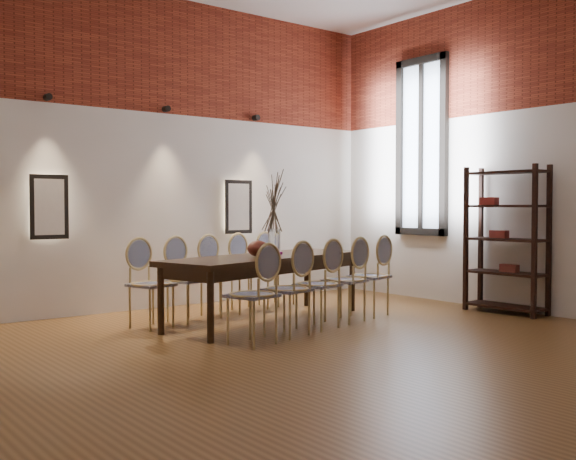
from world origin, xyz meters
TOP-DOWN VIEW (x-y plane):
  - floor at (0.00, 0.00)m, footprint 7.00×7.00m
  - wall_back at (0.00, 3.55)m, footprint 7.00×0.10m
  - wall_right at (3.55, 0.00)m, footprint 0.10×7.00m
  - brick_band_back at (0.00, 3.48)m, footprint 7.00×0.02m
  - brick_band_right at (3.48, 0.00)m, footprint 0.02×7.00m
  - niche_left at (-1.30, 3.45)m, footprint 0.36×0.06m
  - niche_right at (1.30, 3.45)m, footprint 0.36×0.06m
  - spot_fixture_left at (-1.30, 3.42)m, footprint 0.08×0.10m
  - spot_fixture_mid at (0.20, 3.42)m, footprint 0.08×0.10m
  - spot_fixture_right at (1.60, 3.42)m, footprint 0.08×0.10m
  - window_glass at (3.46, 2.00)m, footprint 0.02×0.78m
  - window_frame at (3.44, 2.00)m, footprint 0.08×0.90m
  - window_mullion at (3.44, 2.00)m, footprint 0.06×0.06m
  - dining_table at (0.60, 1.81)m, footprint 2.81×1.50m
  - chair_near_a at (-0.26, 0.86)m, footprint 0.54×0.54m
  - chair_near_b at (0.26, 0.99)m, footprint 0.54×0.54m
  - chair_near_c at (0.78, 1.12)m, footprint 0.54×0.54m
  - chair_near_d at (1.30, 1.25)m, footprint 0.54×0.54m
  - chair_near_e at (1.82, 1.39)m, footprint 0.54×0.54m
  - chair_far_a at (-0.62, 2.24)m, footprint 0.54×0.54m
  - chair_far_b at (-0.10, 2.37)m, footprint 0.54×0.54m
  - chair_far_c at (0.42, 2.50)m, footprint 0.54×0.54m
  - chair_far_d at (0.94, 2.63)m, footprint 0.54×0.54m
  - chair_far_e at (1.46, 2.77)m, footprint 0.54×0.54m
  - vase at (0.74, 1.85)m, footprint 0.14×0.14m
  - dried_branches at (0.74, 1.85)m, footprint 0.50×0.50m
  - bowl at (0.42, 1.71)m, footprint 0.24×0.24m
  - book at (0.70, 1.89)m, footprint 0.30×0.24m
  - shelving_rack at (3.28, 0.50)m, footprint 0.41×1.01m

SIDE VIEW (x-z plane):
  - floor at x=0.00m, z-range -0.02..0.00m
  - dining_table at x=0.60m, z-range 0.00..0.75m
  - chair_near_a at x=-0.26m, z-range 0.00..0.94m
  - chair_near_b at x=0.26m, z-range 0.00..0.94m
  - chair_near_c at x=0.78m, z-range 0.00..0.94m
  - chair_near_d at x=1.30m, z-range 0.00..0.94m
  - chair_near_e at x=1.82m, z-range 0.00..0.94m
  - chair_far_a at x=-0.62m, z-range 0.00..0.94m
  - chair_far_b at x=-0.10m, z-range 0.00..0.94m
  - chair_far_c at x=0.42m, z-range 0.00..0.94m
  - chair_far_d at x=0.94m, z-range 0.00..0.94m
  - chair_far_e at x=1.46m, z-range 0.00..0.94m
  - book at x=0.70m, z-range 0.75..0.78m
  - bowl at x=0.42m, z-range 0.75..0.93m
  - vase at x=0.74m, z-range 0.75..1.05m
  - shelving_rack at x=3.28m, z-range 0.00..1.80m
  - niche_left at x=-1.30m, z-range 0.97..1.63m
  - niche_right at x=1.30m, z-range 0.97..1.63m
  - dried_branches at x=0.74m, z-range 1.00..1.70m
  - wall_back at x=0.00m, z-range 0.00..4.00m
  - wall_right at x=3.55m, z-range 0.00..4.00m
  - window_glass at x=3.46m, z-range 0.96..3.34m
  - window_frame at x=3.44m, z-range 0.90..3.40m
  - window_mullion at x=3.44m, z-range 0.95..3.35m
  - spot_fixture_left at x=-1.30m, z-range 2.51..2.59m
  - spot_fixture_mid at x=0.20m, z-range 2.51..2.59m
  - spot_fixture_right at x=1.60m, z-range 2.51..2.59m
  - brick_band_back at x=0.00m, z-range 2.50..4.00m
  - brick_band_right at x=3.48m, z-range 2.50..4.00m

